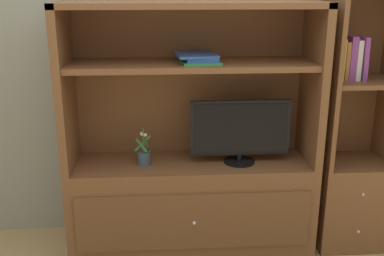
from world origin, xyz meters
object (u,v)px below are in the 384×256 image
magazine_stack (198,58)px  upright_book_row (351,59)px  tv_monitor (240,131)px  media_console (191,177)px  bookshelf_tall (352,162)px  potted_plant (144,156)px

magazine_stack → upright_book_row: size_ratio=1.26×
tv_monitor → magazine_stack: 0.54m
tv_monitor → magazine_stack: magazine_stack is taller
media_console → bookshelf_tall: bookshelf_tall is taller
potted_plant → upright_book_row: size_ratio=0.88×
potted_plant → tv_monitor: bearing=-0.8°
media_console → bookshelf_tall: 1.11m
tv_monitor → upright_book_row: bearing=3.0°
media_console → tv_monitor: media_console is taller
tv_monitor → media_console: bearing=171.9°
media_console → tv_monitor: 0.46m
tv_monitor → potted_plant: bearing=179.2°
bookshelf_tall → media_console: bearing=-179.8°
magazine_stack → potted_plant: bearing=-176.4°
tv_monitor → upright_book_row: (0.70, 0.04, 0.45)m
bookshelf_tall → upright_book_row: bearing=-173.0°
media_console → magazine_stack: media_console is taller
magazine_stack → upright_book_row: bearing=0.3°
bookshelf_tall → upright_book_row: bookshelf_tall is taller
tv_monitor → bookshelf_tall: bearing=3.5°
potted_plant → upright_book_row: 1.47m
tv_monitor → bookshelf_tall: bookshelf_tall is taller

